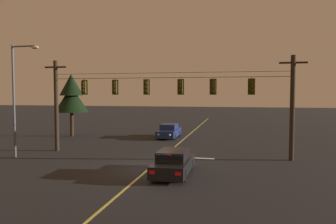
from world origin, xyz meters
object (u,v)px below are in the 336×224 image
car_oncoming_lead (169,131)px  traffic_light_left_inner (115,87)px  street_lamp_corner (18,90)px  traffic_light_rightmost (213,87)px  car_waiting_near_lane (173,163)px  traffic_light_far_right (252,86)px  traffic_light_leftmost (84,87)px  traffic_light_right_inner (180,87)px  traffic_light_centre (146,87)px  tree_verge_near (71,95)px

car_oncoming_lead → traffic_light_left_inner: bearing=-103.4°
street_lamp_corner → car_oncoming_lead: bearing=55.9°
traffic_light_rightmost → street_lamp_corner: (-13.28, -2.91, -0.24)m
car_waiting_near_lane → street_lamp_corner: bearing=167.7°
street_lamp_corner → traffic_light_far_right: bearing=10.4°
traffic_light_left_inner → traffic_light_far_right: bearing=0.0°
traffic_light_leftmost → traffic_light_rightmost: 9.76m
traffic_light_leftmost → traffic_light_far_right: 12.37m
traffic_light_leftmost → traffic_light_right_inner: size_ratio=1.00×
traffic_light_leftmost → car_waiting_near_lane: (8.02, -5.42, -4.31)m
traffic_light_leftmost → street_lamp_corner: (-3.53, -2.91, -0.24)m
traffic_light_leftmost → traffic_light_left_inner: same height
traffic_light_right_inner → traffic_light_left_inner: bearing=180.0°
traffic_light_leftmost → street_lamp_corner: 4.58m
traffic_light_left_inner → traffic_light_far_right: (9.88, 0.00, 0.00)m
traffic_light_leftmost → traffic_light_far_right: size_ratio=1.00×
traffic_light_leftmost → traffic_light_rightmost: (9.76, 0.00, 0.00)m
traffic_light_far_right → street_lamp_corner: street_lamp_corner is taller
traffic_light_centre → car_waiting_near_lane: traffic_light_centre is taller
traffic_light_left_inner → car_waiting_near_lane: 8.87m
car_oncoming_lead → traffic_light_far_right: bearing=-50.1°
traffic_light_leftmost → traffic_light_centre: (4.91, 0.00, 0.00)m
traffic_light_leftmost → street_lamp_corner: size_ratio=0.16×
car_waiting_near_lane → car_oncoming_lead: 15.01m
car_waiting_near_lane → traffic_light_leftmost: bearing=145.9°
traffic_light_leftmost → tree_verge_near: tree_verge_near is taller
traffic_light_leftmost → street_lamp_corner: street_lamp_corner is taller
traffic_light_right_inner → street_lamp_corner: 11.36m
traffic_light_rightmost → street_lamp_corner: bearing=-167.6°
traffic_light_leftmost → traffic_light_right_inner: bearing=0.0°
traffic_light_right_inner → car_waiting_near_lane: 6.95m
traffic_light_left_inner → car_oncoming_lead: (2.19, 9.20, -4.31)m
traffic_light_right_inner → car_oncoming_lead: size_ratio=0.28×
traffic_light_centre → car_oncoming_lead: 10.17m
traffic_light_rightmost → traffic_light_far_right: bearing=0.0°
car_waiting_near_lane → street_lamp_corner: street_lamp_corner is taller
traffic_light_centre → traffic_light_leftmost: bearing=180.0°
traffic_light_right_inner → car_oncoming_lead: (-2.78, 9.20, -4.31)m
traffic_light_far_right → car_waiting_near_lane: traffic_light_far_right is taller
traffic_light_right_inner → car_oncoming_lead: traffic_light_right_inner is taller
traffic_light_rightmost → tree_verge_near: tree_verge_near is taller
traffic_light_centre → traffic_light_rightmost: size_ratio=1.00×
traffic_light_leftmost → traffic_light_left_inner: bearing=0.0°
traffic_light_rightmost → traffic_light_left_inner: bearing=180.0°
street_lamp_corner → traffic_light_leftmost: bearing=39.6°
traffic_light_centre → tree_verge_near: tree_verge_near is taller
traffic_light_centre → traffic_light_far_right: (7.46, 0.00, 0.00)m
traffic_light_left_inner → traffic_light_rightmost: same height
traffic_light_left_inner → traffic_light_rightmost: size_ratio=1.00×
traffic_light_far_right → tree_verge_near: bearing=155.6°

